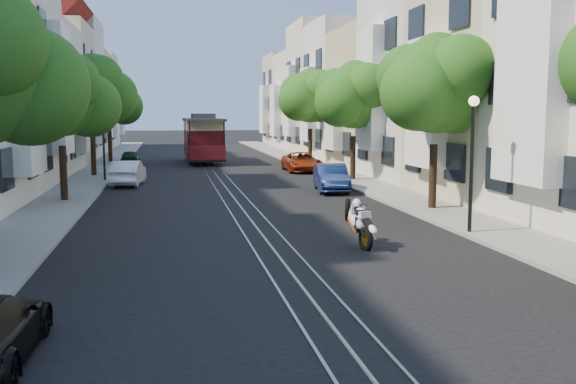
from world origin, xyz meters
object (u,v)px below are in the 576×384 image
tree_e_d (311,97)px  parked_car_e_mid (331,178)px  tree_w_c (92,90)px  cable_car (203,136)px  lamp_west (103,130)px  lamp_east (472,143)px  parked_car_e_far (302,162)px  tree_e_c (355,98)px  tree_e_b (437,87)px  sportbike_rider (358,220)px  tree_w_b (62,98)px  tree_w_d (109,102)px  parked_car_w_far (130,158)px  parked_car_w_mid (128,173)px

tree_e_d → parked_car_e_mid: tree_e_d is taller
tree_w_c → cable_car: 12.81m
lamp_west → lamp_east: bearing=-55.0°
lamp_west → parked_car_e_far: 12.83m
tree_e_c → lamp_east: bearing=-93.4°
tree_e_b → tree_e_c: bearing=90.0°
sportbike_rider → cable_car: 32.46m
tree_e_c → cable_car: bearing=116.0°
tree_w_b → parked_car_e_far: tree_w_b is taller
tree_w_c → tree_w_d: tree_w_c is taller
cable_car → parked_car_e_mid: (5.10, -19.67, -1.35)m
parked_car_e_far → tree_e_b: bearing=-83.7°
tree_w_b → lamp_west: bearing=84.0°
tree_w_d → parked_car_w_far: 4.97m
parked_car_e_mid → parked_car_w_far: 20.73m
tree_e_b → parked_car_w_mid: 17.04m
parked_car_e_far → tree_e_d: bearing=71.5°
tree_e_b → lamp_west: size_ratio=1.61×
parked_car_e_far → lamp_east: bearing=-87.4°
tree_e_b → tree_w_b: bearing=160.9°
parked_car_w_mid → parked_car_e_mid: bearing=160.7°
parked_car_e_mid → lamp_east: bearing=-75.9°
sportbike_rider → tree_e_b: bearing=40.6°
sportbike_rider → tree_w_d: bearing=95.8°
tree_e_c → parked_car_e_mid: 6.32m
tree_w_d → parked_car_e_mid: size_ratio=1.63×
tree_w_d → parked_car_w_mid: bearing=-82.1°
tree_w_b → parked_car_w_mid: bearing=70.4°
lamp_east → sportbike_rider: 4.51m
parked_car_e_mid → lamp_west: bearing=157.4°
tree_e_d → lamp_east: (-0.96, -26.98, -2.02)m
tree_e_c → parked_car_w_mid: bearing=179.2°
lamp_west → parked_car_w_mid: lamp_west is taller
tree_e_d → tree_w_d: tree_e_d is taller
lamp_east → tree_w_d: bearing=112.8°
lamp_west → parked_car_w_far: (0.70, 11.54, -2.30)m
tree_e_d → lamp_west: 16.39m
tree_e_b → parked_car_e_far: 17.83m
tree_w_b → tree_e_d: bearing=49.7°
tree_e_c → tree_w_b: tree_e_c is taller
tree_e_d → parked_car_w_mid: bearing=-138.4°
tree_e_d → tree_w_b: bearing=-130.3°
lamp_east → parked_car_w_mid: bearing=124.8°
sportbike_rider → parked_car_w_mid: 18.68m
tree_e_c → tree_e_d: 11.00m
parked_car_e_far → parked_car_w_far: bearing=147.8°
tree_w_c → parked_car_e_mid: bearing=-37.8°
lamp_east → tree_e_b: bearing=79.1°
lamp_west → parked_car_w_far: bearing=86.5°
tree_e_b → sportbike_rider: bearing=-129.0°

